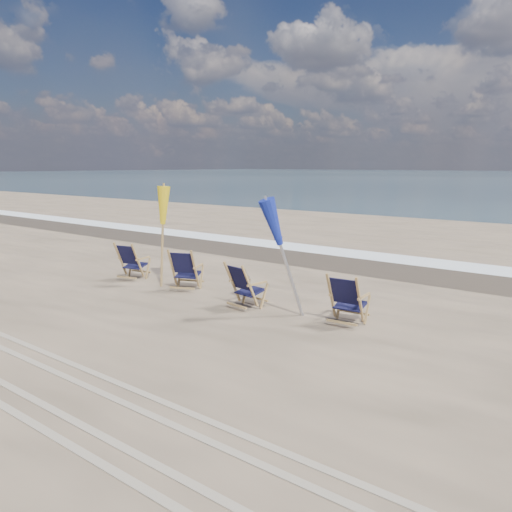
# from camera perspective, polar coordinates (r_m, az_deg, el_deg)

# --- Properties ---
(surf_foam) EXTENTS (200.00, 1.40, 0.01)m
(surf_foam) POSITION_cam_1_polar(r_m,az_deg,el_deg) (15.72, 13.64, -0.03)
(surf_foam) COLOR silver
(surf_foam) RESTS_ON ground
(wet_sand_strip) EXTENTS (200.00, 2.60, 0.00)m
(wet_sand_strip) POSITION_cam_1_polar(r_m,az_deg,el_deg) (14.38, 11.21, -0.89)
(wet_sand_strip) COLOR #42362A
(wet_sand_strip) RESTS_ON ground
(tire_tracks) EXTENTS (80.00, 1.30, 0.01)m
(tire_tracks) POSITION_cam_1_polar(r_m,az_deg,el_deg) (7.45, -24.69, -12.37)
(tire_tracks) COLOR gray
(tire_tracks) RESTS_ON ground
(beach_chair_0) EXTENTS (0.74, 0.79, 0.95)m
(beach_chair_0) POSITION_cam_1_polar(r_m,az_deg,el_deg) (12.26, -13.36, -0.68)
(beach_chair_0) COLOR black
(beach_chair_0) RESTS_ON ground
(beach_chair_1) EXTENTS (0.84, 0.88, 0.96)m
(beach_chair_1) POSITION_cam_1_polar(r_m,az_deg,el_deg) (11.02, -6.98, -1.66)
(beach_chair_1) COLOR black
(beach_chair_1) RESTS_ON ground
(beach_chair_2) EXTENTS (0.70, 0.76, 0.93)m
(beach_chair_2) POSITION_cam_1_polar(r_m,az_deg,el_deg) (9.45, -0.69, -3.70)
(beach_chair_2) COLOR black
(beach_chair_2) RESTS_ON ground
(beach_chair_3) EXTENTS (0.65, 0.72, 0.95)m
(beach_chair_3) POSITION_cam_1_polar(r_m,az_deg,el_deg) (8.67, 11.76, -5.18)
(beach_chair_3) COLOR black
(beach_chair_3) RESTS_ON ground
(umbrella_yellow) EXTENTS (0.30, 0.30, 2.28)m
(umbrella_yellow) POSITION_cam_1_polar(r_m,az_deg,el_deg) (11.47, -10.77, 5.09)
(umbrella_yellow) COLOR #9A7845
(umbrella_yellow) RESTS_ON ground
(umbrella_blue) EXTENTS (0.30, 0.30, 2.27)m
(umbrella_blue) POSITION_cam_1_polar(r_m,az_deg,el_deg) (8.92, 3.54, 3.72)
(umbrella_blue) COLOR #A5A5AD
(umbrella_blue) RESTS_ON ground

